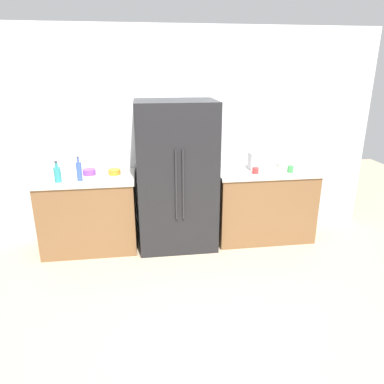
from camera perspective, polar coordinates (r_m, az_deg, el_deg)
ground_plane at (r=3.63m, az=1.63°, el=-17.40°), size 10.24×10.24×0.00m
kitchen_back_panel at (r=4.71m, az=-1.80°, el=8.93°), size 5.12×0.10×2.65m
counter_left at (r=4.60m, az=-15.97°, el=-3.21°), size 1.14×0.67×0.93m
counter_right at (r=4.81m, az=11.21°, el=-1.84°), size 1.27×0.67×0.93m
refrigerator at (r=4.39m, az=-2.48°, el=2.53°), size 0.95×0.72×1.81m
toaster at (r=4.67m, az=10.65°, el=4.88°), size 0.27×0.17×0.21m
rice_cooker at (r=4.79m, az=15.40°, el=5.54°), size 0.28×0.28×0.34m
bottle_a at (r=4.29m, az=-17.47°, el=3.18°), size 0.06×0.06×0.28m
bottle_b at (r=4.34m, az=-20.58°, el=2.69°), size 0.08×0.08×0.24m
cup_a at (r=4.61m, az=15.36°, el=3.53°), size 0.07×0.07×0.08m
cup_b at (r=4.47m, az=10.04°, el=3.37°), size 0.08×0.08×0.07m
bowl_a at (r=4.47m, az=-12.21°, el=3.16°), size 0.15×0.15×0.06m
bowl_b at (r=4.52m, az=-15.99°, el=3.07°), size 0.15×0.15×0.07m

